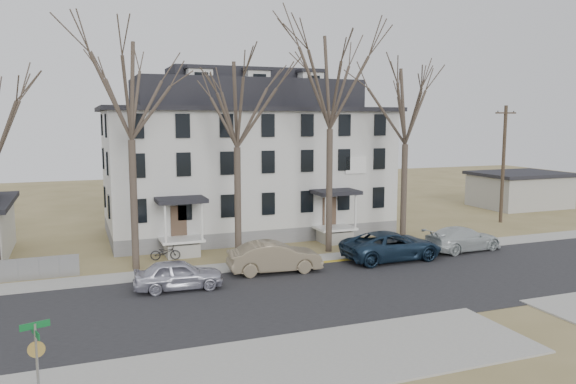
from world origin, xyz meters
name	(u,v)px	position (x,y,z in m)	size (l,w,h in m)	color
ground	(397,298)	(0.00, 0.00, 0.00)	(120.00, 120.00, 0.00)	olive
main_road	(376,286)	(0.00, 2.00, 0.00)	(120.00, 10.00, 0.04)	#27272A
far_sidewalk	(326,259)	(0.00, 8.00, 0.00)	(120.00, 2.00, 0.08)	#A09F97
near_sidewalk_left	(272,368)	(-8.00, -5.00, 0.00)	(20.00, 5.00, 0.08)	#A09F97
yellow_curb	(405,255)	(5.00, 7.10, 0.00)	(14.00, 0.25, 0.06)	gold
boarding_house	(246,160)	(-2.00, 17.95, 5.38)	(20.80, 12.36, 12.05)	slate
distant_building	(519,189)	(26.00, 20.00, 1.68)	(8.50, 6.50, 3.35)	#A09F97
tree_far_left	(130,83)	(-11.00, 9.80, 10.34)	(8.40, 8.40, 13.72)	#473B31
tree_mid_left	(237,99)	(-5.00, 9.80, 9.60)	(7.80, 7.80, 12.74)	#473B31
tree_center	(330,75)	(1.00, 9.80, 11.08)	(9.00, 9.00, 14.70)	#473B31
tree_mid_right	(406,101)	(6.50, 9.80, 9.60)	(7.80, 7.80, 12.74)	#473B31
utility_pole_far	(503,163)	(18.50, 14.00, 4.90)	(2.00, 0.28, 9.50)	#3D3023
car_silver	(179,275)	(-9.43, 4.98, 0.75)	(1.76, 4.37, 1.49)	#B5B5C5
car_tan	(275,258)	(-3.93, 6.25, 0.85)	(1.79, 5.13, 1.69)	#7C6D55
car_navy	(392,246)	(3.55, 6.36, 0.85)	(2.83, 6.13, 1.70)	#182A3F
car_white	(463,239)	(9.05, 6.77, 0.77)	(2.15, 5.29, 1.54)	silver
bicycle_left	(165,253)	(-9.16, 11.07, 0.46)	(0.61, 1.76, 0.93)	black
street_sign	(37,356)	(-15.22, -5.68, 1.85)	(0.81, 0.81, 2.84)	gray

